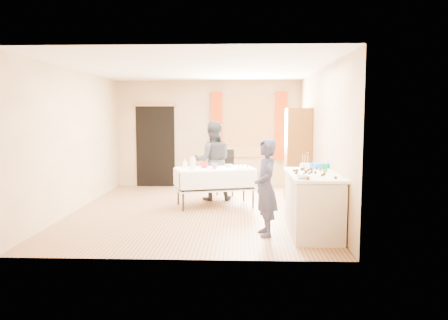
{
  "coord_description": "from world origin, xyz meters",
  "views": [
    {
      "loc": [
        0.81,
        -7.95,
        1.79
      ],
      "look_at": [
        0.5,
        0.0,
        0.95
      ],
      "focal_mm": 35.0,
      "sensor_mm": 36.0,
      "label": 1
    }
  ],
  "objects_px": {
    "cabinet": "(298,155)",
    "chair": "(222,183)",
    "party_table": "(215,184)",
    "girl": "(266,188)",
    "woman": "(213,161)",
    "counter": "(313,203)"
  },
  "relations": [
    {
      "from": "party_table",
      "to": "girl",
      "type": "height_order",
      "value": "girl"
    },
    {
      "from": "cabinet",
      "to": "counter",
      "type": "xyz_separation_m",
      "value": [
        -0.1,
        -2.55,
        -0.5
      ]
    },
    {
      "from": "cabinet",
      "to": "woman",
      "type": "height_order",
      "value": "cabinet"
    },
    {
      "from": "cabinet",
      "to": "chair",
      "type": "relative_size",
      "value": 1.84
    },
    {
      "from": "cabinet",
      "to": "party_table",
      "type": "relative_size",
      "value": 1.14
    },
    {
      "from": "party_table",
      "to": "woman",
      "type": "xyz_separation_m",
      "value": [
        -0.08,
        0.63,
        0.37
      ]
    },
    {
      "from": "chair",
      "to": "woman",
      "type": "relative_size",
      "value": 0.63
    },
    {
      "from": "girl",
      "to": "woman",
      "type": "height_order",
      "value": "woman"
    },
    {
      "from": "cabinet",
      "to": "chair",
      "type": "height_order",
      "value": "cabinet"
    },
    {
      "from": "chair",
      "to": "woman",
      "type": "xyz_separation_m",
      "value": [
        -0.17,
        -0.32,
        0.51
      ]
    },
    {
      "from": "party_table",
      "to": "girl",
      "type": "xyz_separation_m",
      "value": [
        0.87,
        -2.02,
        0.27
      ]
    },
    {
      "from": "girl",
      "to": "woman",
      "type": "distance_m",
      "value": 2.82
    },
    {
      "from": "woman",
      "to": "counter",
      "type": "bearing_deg",
      "value": 117.83
    },
    {
      "from": "chair",
      "to": "girl",
      "type": "distance_m",
      "value": 3.1
    },
    {
      "from": "party_table",
      "to": "woman",
      "type": "distance_m",
      "value": 0.74
    },
    {
      "from": "woman",
      "to": "chair",
      "type": "bearing_deg",
      "value": -123.74
    },
    {
      "from": "cabinet",
      "to": "party_table",
      "type": "distance_m",
      "value": 1.88
    },
    {
      "from": "counter",
      "to": "chair",
      "type": "height_order",
      "value": "chair"
    },
    {
      "from": "party_table",
      "to": "chair",
      "type": "bearing_deg",
      "value": 68.06
    },
    {
      "from": "cabinet",
      "to": "chair",
      "type": "distance_m",
      "value": 1.74
    },
    {
      "from": "girl",
      "to": "cabinet",
      "type": "bearing_deg",
      "value": 152.17
    },
    {
      "from": "counter",
      "to": "cabinet",
      "type": "bearing_deg",
      "value": 87.75
    }
  ]
}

